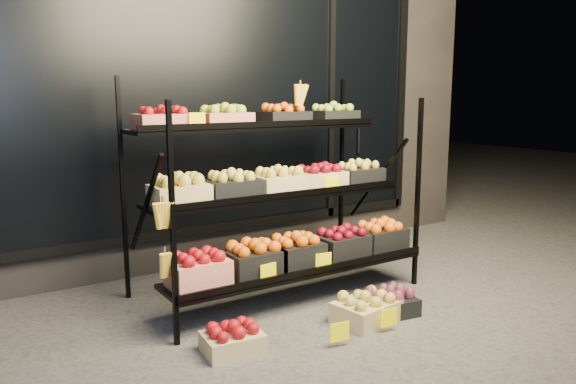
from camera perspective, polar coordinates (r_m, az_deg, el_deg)
ground at (r=3.98m, az=3.97°, el=-12.68°), size 24.00×24.00×0.00m
building at (r=5.95m, az=-11.34°, el=11.87°), size 6.00×2.08×3.50m
display_rack at (r=4.23m, az=-0.91°, el=-0.18°), size 2.18×1.02×1.72m
tag_floor_a at (r=3.55m, az=5.25°, el=-14.55°), size 0.13×0.01×0.12m
tag_floor_b at (r=3.80m, az=10.16°, el=-13.01°), size 0.13×0.01×0.12m
floor_crate_left at (r=3.49m, az=-5.63°, el=-14.60°), size 0.37×0.29×0.18m
floor_crate_midright at (r=3.92m, az=7.96°, el=-11.57°), size 0.47×0.37×0.21m
floor_crate_right at (r=4.07m, az=10.27°, el=-11.00°), size 0.39×0.32×0.19m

